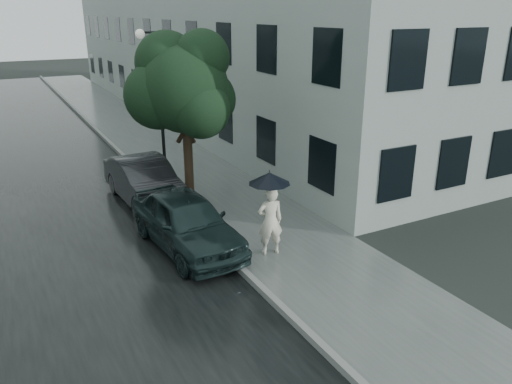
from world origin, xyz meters
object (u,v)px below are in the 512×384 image
pedestrian (270,221)px  street_tree (184,87)px  lamp_post (156,94)px  car_far (145,181)px  car_near (186,221)px

pedestrian → street_tree: bearing=-68.3°
lamp_post → car_far: lamp_post is taller
street_tree → car_far: street_tree is taller
pedestrian → car_far: 5.27m
pedestrian → car_far: pedestrian is taller
car_far → pedestrian: bearing=-74.1°
car_near → street_tree: bearing=63.4°
pedestrian → car_near: size_ratio=0.41×
car_near → lamp_post: bearing=73.4°
lamp_post → car_far: 3.71m
pedestrian → lamp_post: size_ratio=0.34×
pedestrian → car_far: (-1.71, 4.98, -0.18)m
lamp_post → car_near: (-1.35, -6.29, -2.24)m
street_tree → car_far: 3.38m
pedestrian → car_near: pedestrian is taller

